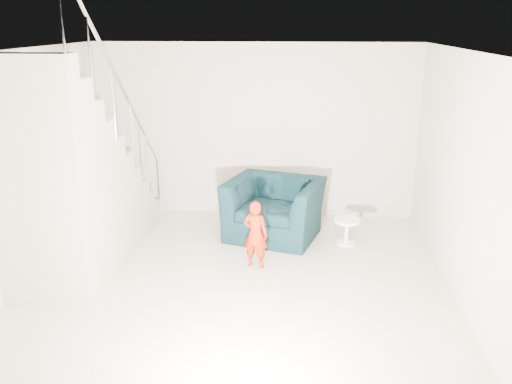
# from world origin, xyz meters

# --- Properties ---
(floor) EXTENTS (5.50, 5.50, 0.00)m
(floor) POSITION_xyz_m (0.00, 0.00, 0.00)
(floor) COLOR tan
(floor) RESTS_ON ground
(ceiling) EXTENTS (5.50, 5.50, 0.00)m
(ceiling) POSITION_xyz_m (0.00, 0.00, 2.70)
(ceiling) COLOR silver
(ceiling) RESTS_ON back_wall
(back_wall) EXTENTS (5.00, 0.00, 5.00)m
(back_wall) POSITION_xyz_m (0.00, 2.75, 1.35)
(back_wall) COLOR #B3A391
(back_wall) RESTS_ON floor
(front_wall) EXTENTS (5.00, 0.00, 5.00)m
(front_wall) POSITION_xyz_m (0.00, -2.75, 1.35)
(front_wall) COLOR #B3A391
(front_wall) RESTS_ON floor
(left_wall) EXTENTS (0.00, 5.50, 5.50)m
(left_wall) POSITION_xyz_m (-2.50, 0.00, 1.35)
(left_wall) COLOR #B3A391
(left_wall) RESTS_ON floor
(right_wall) EXTENTS (0.00, 5.50, 5.50)m
(right_wall) POSITION_xyz_m (2.50, 0.00, 1.35)
(right_wall) COLOR #B3A391
(right_wall) RESTS_ON floor
(armchair) EXTENTS (1.53, 1.42, 0.83)m
(armchair) POSITION_xyz_m (0.36, 1.80, 0.42)
(armchair) COLOR black
(armchair) RESTS_ON floor
(toddler) EXTENTS (0.36, 0.28, 0.88)m
(toddler) POSITION_xyz_m (0.18, 0.73, 0.44)
(toddler) COLOR #940E04
(toddler) RESTS_ON floor
(side_table) EXTENTS (0.37, 0.37, 0.37)m
(side_table) POSITION_xyz_m (1.39, 1.57, 0.25)
(side_table) COLOR white
(side_table) RESTS_ON floor
(staircase) EXTENTS (1.02, 3.03, 3.62)m
(staircase) POSITION_xyz_m (-2.00, 0.55, 0.95)
(staircase) COLOR #ADA089
(staircase) RESTS_ON floor
(cushion) EXTENTS (0.38, 0.18, 0.38)m
(cushion) POSITION_xyz_m (0.65, 2.06, 0.66)
(cushion) COLOR black
(cushion) RESTS_ON armchair
(throw) EXTENTS (0.05, 0.47, 0.53)m
(throw) POSITION_xyz_m (-0.17, 1.82, 0.52)
(throw) COLOR black
(throw) RESTS_ON armchair
(phone) EXTENTS (0.03, 0.05, 0.10)m
(phone) POSITION_xyz_m (0.30, 0.69, 0.76)
(phone) COLOR black
(phone) RESTS_ON toddler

